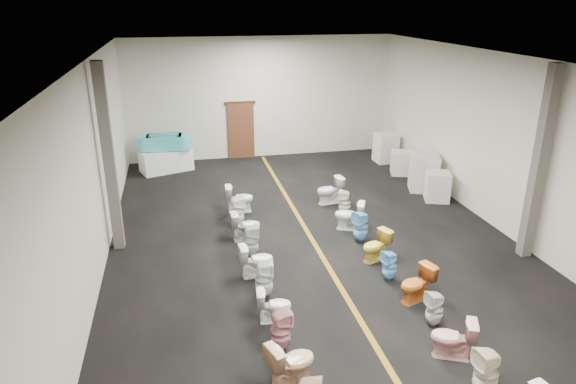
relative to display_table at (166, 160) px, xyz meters
name	(u,v)px	position (x,y,z in m)	size (l,w,h in m)	color
floor	(316,246)	(3.63, -6.88, -0.39)	(16.00, 16.00, 0.00)	black
ceiling	(320,60)	(3.63, -6.88, 4.11)	(16.00, 16.00, 0.00)	black
wall_back	(261,98)	(3.63, 1.12, 1.86)	(10.00, 10.00, 0.00)	beige
wall_left	(92,174)	(-1.37, -6.88, 1.86)	(16.00, 16.00, 0.00)	beige
wall_right	(508,147)	(8.63, -6.88, 1.86)	(16.00, 16.00, 0.00)	beige
aisle_stripe	(316,246)	(3.63, -6.88, -0.38)	(0.12, 15.60, 0.01)	#896114
back_door	(241,131)	(2.83, 1.06, 0.66)	(1.00, 0.10, 2.10)	#562D19
door_frame	(240,103)	(2.83, 1.07, 1.73)	(1.15, 0.08, 0.10)	#331C11
column_left	(109,160)	(-1.12, -5.88, 1.86)	(0.25, 0.25, 4.50)	#59544C
column_right	(539,165)	(8.38, -8.38, 1.86)	(0.25, 0.25, 4.50)	#59544C
display_table	(166,160)	(0.00, 0.00, 0.00)	(1.74, 0.87, 0.77)	white
bathtub	(164,142)	(0.00, 0.00, 0.68)	(1.86, 0.74, 0.55)	#46C5C9
appliance_crate_a	(437,186)	(8.03, -4.68, 0.05)	(0.69, 0.69, 0.88)	silver
appliance_crate_b	(424,172)	(8.03, -3.74, 0.20)	(0.85, 0.85, 1.17)	beige
appliance_crate_c	(402,163)	(8.03, -2.10, 0.01)	(0.71, 0.71, 0.80)	silver
appliance_crate_d	(386,148)	(8.03, -0.63, 0.15)	(0.75, 0.75, 1.07)	white
toilet_left_2	(291,363)	(1.96, -11.50, 0.02)	(0.45, 0.79, 0.81)	#EDBA91
toilet_left_3	(280,331)	(1.96, -10.64, 0.01)	(0.36, 0.36, 0.79)	#D58C94
toilet_left_4	(274,305)	(2.02, -9.76, -0.05)	(0.37, 0.65, 0.67)	white
toilet_left_5	(264,279)	(1.98, -8.88, 0.02)	(0.36, 0.37, 0.80)	white
toilet_left_6	(256,260)	(1.96, -8.01, -0.01)	(0.43, 0.75, 0.76)	white
toilet_left_7	(251,241)	(1.98, -7.08, 0.02)	(0.36, 0.37, 0.81)	silver
toilet_left_8	(246,226)	(1.98, -6.15, -0.01)	(0.42, 0.74, 0.76)	silver
toilet_left_9	(237,212)	(1.87, -5.29, 0.04)	(0.38, 0.39, 0.85)	white
toilet_left_10	(239,198)	(2.06, -4.28, 0.01)	(0.45, 0.79, 0.80)	white
toilet_right_2	(486,372)	(4.82, -12.36, 0.03)	(0.37, 0.38, 0.83)	#F0E7C6
toilet_right_3	(453,338)	(4.78, -11.44, -0.01)	(0.42, 0.73, 0.75)	#EFADAB
toilet_right_4	(435,309)	(4.91, -10.54, -0.03)	(0.32, 0.33, 0.71)	silver
toilet_right_5	(417,284)	(4.96, -9.69, -0.01)	(0.42, 0.74, 0.76)	#CD6B27
toilet_right_6	(390,266)	(4.75, -8.80, -0.04)	(0.31, 0.32, 0.69)	#73C6F2
toilet_right_7	(376,246)	(4.80, -7.88, -0.02)	(0.41, 0.71, 0.73)	yellow
toilet_right_8	(361,227)	(4.79, -6.88, 0.02)	(0.37, 0.38, 0.82)	#82BFF0
toilet_right_9	(349,215)	(4.75, -6.11, 0.01)	(0.44, 0.78, 0.79)	white
toilet_right_10	(345,203)	(4.93, -5.17, -0.02)	(0.33, 0.34, 0.74)	#F0E9C7
toilet_right_11	(330,190)	(4.78, -4.21, 0.02)	(0.45, 0.79, 0.81)	white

